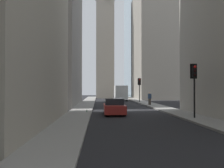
% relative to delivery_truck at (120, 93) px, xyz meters
% --- Properties ---
extents(ground_plane, '(135.00, 135.00, 0.00)m').
position_rel_delivery_truck_xyz_m(ground_plane, '(-22.82, 1.40, -1.46)').
color(ground_plane, black).
extents(sidewalk_right, '(90.00, 2.20, 0.14)m').
position_rel_delivery_truck_xyz_m(sidewalk_right, '(-22.82, 5.90, -1.39)').
color(sidewalk_right, gray).
rests_on(sidewalk_right, ground_plane).
extents(sidewalk_left, '(90.00, 2.20, 0.14)m').
position_rel_delivery_truck_xyz_m(sidewalk_left, '(-22.82, -3.10, -1.39)').
color(sidewalk_left, gray).
rests_on(sidewalk_left, ground_plane).
extents(building_left_far, '(16.50, 10.00, 24.18)m').
position_rel_delivery_truck_xyz_m(building_left_far, '(9.01, -9.20, 10.63)').
color(building_left_far, gray).
rests_on(building_left_far, ground_plane).
extents(building_right_midfar, '(17.57, 10.00, 25.56)m').
position_rel_delivery_truck_xyz_m(building_right_midfar, '(-13.69, 12.00, 11.32)').
color(building_right_midfar, gray).
rests_on(building_right_midfar, ground_plane).
extents(church_spire, '(4.70, 4.70, 35.04)m').
position_rel_delivery_truck_xyz_m(church_spire, '(13.90, 2.61, 16.81)').
color(church_spire, gray).
rests_on(church_spire, ground_plane).
extents(delivery_truck, '(6.46, 2.25, 2.84)m').
position_rel_delivery_truck_xyz_m(delivery_truck, '(0.00, 0.00, 0.00)').
color(delivery_truck, silver).
rests_on(delivery_truck, ground_plane).
extents(sedan_red, '(4.30, 1.78, 1.42)m').
position_rel_delivery_truck_xyz_m(sedan_red, '(-27.80, 2.80, -0.80)').
color(sedan_red, maroon).
rests_on(sedan_red, ground_plane).
extents(traffic_light_foreground, '(0.43, 0.52, 3.97)m').
position_rel_delivery_truck_xyz_m(traffic_light_foreground, '(-31.86, -2.85, 1.60)').
color(traffic_light_foreground, black).
rests_on(traffic_light_foreground, sidewalk_left).
extents(traffic_light_midblock, '(0.43, 0.52, 3.83)m').
position_rel_delivery_truck_xyz_m(traffic_light_midblock, '(-8.41, -2.39, 1.49)').
color(traffic_light_midblock, black).
rests_on(traffic_light_midblock, sidewalk_left).
extents(pedestrian, '(0.26, 0.44, 1.72)m').
position_rel_delivery_truck_xyz_m(pedestrian, '(-16.28, -2.52, -0.38)').
color(pedestrian, '#473D33').
rests_on(pedestrian, sidewalk_left).
extents(discarded_bottle, '(0.07, 0.07, 0.27)m').
position_rel_delivery_truck_xyz_m(discarded_bottle, '(-26.78, 5.22, -1.21)').
color(discarded_bottle, '#236033').
rests_on(discarded_bottle, sidewalk_right).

